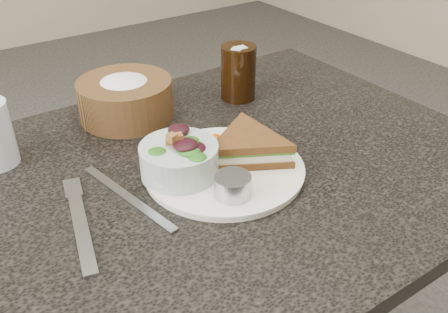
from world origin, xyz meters
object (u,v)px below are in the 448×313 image
dinner_plate (224,169)px  salad_bowl (179,155)px  cola_glass (238,70)px  sandwich (248,147)px  dressing_ramekin (233,186)px  bread_basket (125,93)px

dinner_plate → salad_bowl: 0.08m
dinner_plate → cola_glass: size_ratio=2.07×
sandwich → dressing_ramekin: bearing=-110.2°
bread_basket → cola_glass: 0.23m
salad_bowl → dressing_ramekin: salad_bowl is taller
dressing_ramekin → bread_basket: (-0.01, 0.34, 0.02)m
dinner_plate → cola_glass: cola_glass is taller
salad_bowl → dressing_ramekin: 0.10m
sandwich → bread_basket: size_ratio=0.91×
sandwich → bread_basket: bread_basket is taller
cola_glass → sandwich: bearing=-122.4°
dressing_ramekin → cola_glass: size_ratio=0.45×
sandwich → salad_bowl: 0.12m
salad_bowl → dressing_ramekin: (0.04, -0.09, -0.02)m
sandwich → bread_basket: 0.28m
sandwich → bread_basket: bearing=137.5°
dinner_plate → dressing_ramekin: size_ratio=4.63×
cola_glass → dressing_ramekin: bearing=-127.3°
salad_bowl → dressing_ramekin: bearing=-69.1°
dressing_ramekin → cola_glass: 0.36m
salad_bowl → dinner_plate: bearing=-18.0°
sandwich → dinner_plate: bearing=-152.3°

